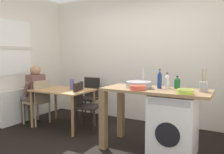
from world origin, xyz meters
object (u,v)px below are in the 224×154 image
chair_person_seat (39,99)px  bottle_squat_brown (167,81)px  mixing_bowl (138,87)px  chair_spare_by_wall (90,95)px  utensil_crock (204,87)px  chair_opposite (84,103)px  colander (185,91)px  bottle_clear_small (177,83)px  vase (72,84)px  bottle_tall_green (160,80)px  seated_person (33,91)px  washing_machine (173,125)px  dining_table (63,94)px

chair_person_seat → bottle_squat_brown: bottle_squat_brown is taller
chair_person_seat → mixing_bowl: (2.27, -0.31, 0.45)m
chair_spare_by_wall → utensil_crock: size_ratio=3.00×
chair_opposite → colander: bearing=62.1°
chair_spare_by_wall → bottle_clear_small: size_ratio=4.93×
bottle_clear_small → vase: bottle_clear_small is taller
bottle_tall_green → bottle_squat_brown: bearing=43.9°
chair_spare_by_wall → bottle_squat_brown: 2.19m
chair_person_seat → bottle_clear_small: bearing=-85.6°
utensil_crock → colander: 0.33m
seated_person → bottle_tall_green: bearing=-88.3°
seated_person → washing_machine: bearing=-89.5°
mixing_bowl → vase: size_ratio=1.07×
dining_table → chair_opposite: bearing=3.8°
dining_table → chair_spare_by_wall: 0.79m
bottle_squat_brown → bottle_clear_small: 0.14m
chair_person_seat → utensil_crock: (3.10, -0.06, 0.48)m
chair_person_seat → dining_table: bearing=-76.3°
chair_person_seat → utensil_crock: bearing=-88.2°
bottle_squat_brown → chair_spare_by_wall: bearing=156.7°
chair_spare_by_wall → chair_person_seat: bearing=49.5°
seated_person → utensil_crock: 3.28m
colander → dining_table: bearing=169.6°
bottle_tall_green → seated_person: bearing=178.8°
mixing_bowl → bottle_squat_brown: bearing=47.5°
utensil_crock → mixing_bowl: bearing=-163.1°
mixing_bowl → washing_machine: bearing=23.4°
utensil_crock → vase: bearing=173.7°
bottle_squat_brown → bottle_clear_small: bearing=13.4°
chair_opposite → bottle_squat_brown: (1.57, -0.10, 0.51)m
chair_person_seat → mixing_bowl: bearing=-94.9°
bottle_tall_green → bottle_squat_brown: 0.12m
bottle_tall_green → mixing_bowl: (-0.23, -0.26, -0.09)m
chair_person_seat → chair_opposite: bearing=-79.5°
bottle_tall_green → bottle_clear_small: bearing=27.5°
bottle_tall_green → vase: bearing=172.1°
bottle_tall_green → mixing_bowl: bottle_tall_green is taller
vase → dining_table: bearing=-146.3°
chair_opposite → washing_machine: chair_opposite is taller
vase → bottle_clear_small: bearing=-3.8°
chair_person_seat → vase: bearing=-70.7°
seated_person → bottle_tall_green: (2.66, -0.06, 0.38)m
colander → vase: (-2.22, 0.53, -0.11)m
seated_person → bottle_tall_green: 2.69m
bottle_squat_brown → mixing_bowl: bearing=-132.5°
mixing_bowl → utensil_crock: 0.86m
seated_person → colander: seated_person is taller
washing_machine → dining_table: bearing=174.3°
bottle_clear_small → dining_table: bearing=179.1°
vase → washing_machine: bearing=-8.9°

